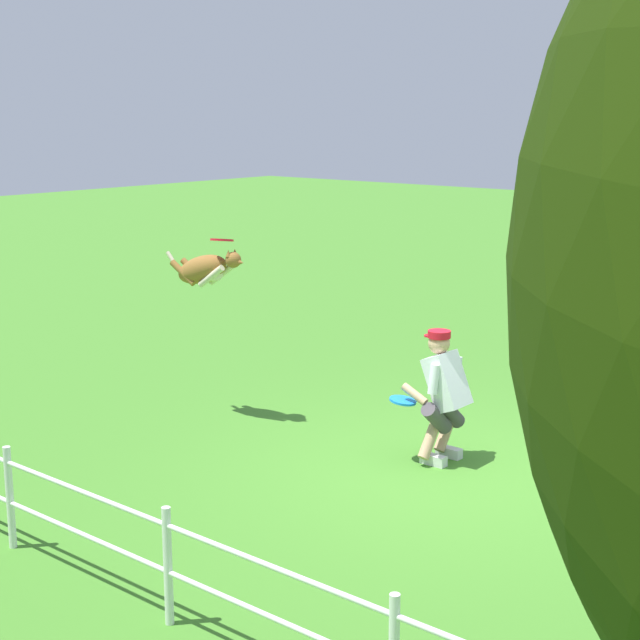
% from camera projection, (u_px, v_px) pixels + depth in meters
% --- Properties ---
extents(ground_plane, '(60.00, 60.00, 0.00)m').
position_uv_depth(ground_plane, '(452.00, 476.00, 9.19)').
color(ground_plane, '#417F27').
extents(person, '(0.57, 0.64, 1.29)m').
position_uv_depth(person, '(443.00, 392.00, 9.44)').
color(person, silver).
rests_on(person, ground_plane).
extents(dog, '(1.08, 0.37, 0.49)m').
position_uv_depth(dog, '(205.00, 269.00, 10.61)').
color(dog, olive).
extents(frisbee_flying, '(0.35, 0.35, 0.07)m').
position_uv_depth(frisbee_flying, '(222.00, 240.00, 10.40)').
color(frisbee_flying, red).
extents(frisbee_held, '(0.35, 0.35, 0.06)m').
position_uv_depth(frisbee_held, '(403.00, 401.00, 9.47)').
color(frisbee_held, '#1B84F2').
rests_on(frisbee_held, person).
extents(fence, '(14.67, 0.06, 0.83)m').
position_uv_depth(fence, '(168.00, 556.00, 6.45)').
color(fence, white).
rests_on(fence, ground_plane).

